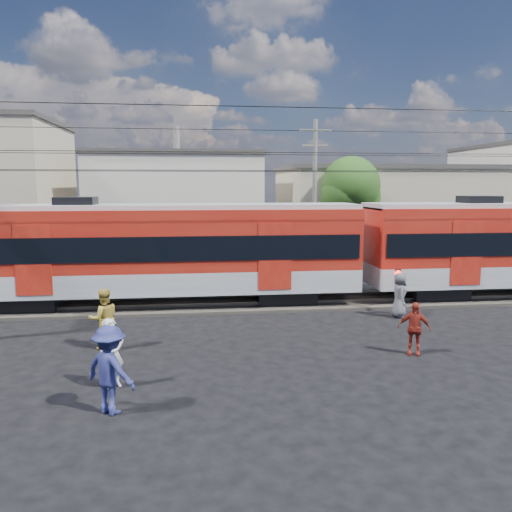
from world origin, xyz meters
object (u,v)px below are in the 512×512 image
(pedestrian_c, at_px, (110,370))
(crossing_signal, at_px, (397,283))
(commuter_train, at_px, (165,248))
(pedestrian_a, at_px, (112,353))

(pedestrian_c, xyz_separation_m, crossing_signal, (9.51, 7.43, 0.23))
(pedestrian_c, distance_m, crossing_signal, 12.07)
(commuter_train, height_order, crossing_signal, commuter_train)
(crossing_signal, bearing_deg, pedestrian_a, -148.35)
(pedestrian_a, relative_size, pedestrian_c, 0.88)
(pedestrian_c, relative_size, crossing_signal, 1.12)
(pedestrian_c, bearing_deg, crossing_signal, -107.42)
(crossing_signal, bearing_deg, pedestrian_c, -142.01)
(commuter_train, xyz_separation_m, pedestrian_c, (-0.61, -9.73, -1.42))
(commuter_train, bearing_deg, pedestrian_a, -95.60)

